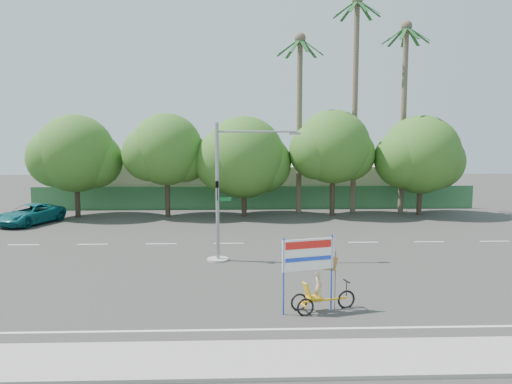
{
  "coord_description": "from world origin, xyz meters",
  "views": [
    {
      "loc": [
        -1.43,
        -20.98,
        6.39
      ],
      "look_at": [
        -0.55,
        4.14,
        3.5
      ],
      "focal_mm": 35.0,
      "sensor_mm": 36.0,
      "label": 1
    }
  ],
  "objects": [
    {
      "name": "tree_left",
      "position": [
        -7.05,
        18.0,
        5.06
      ],
      "size": [
        6.66,
        5.6,
        8.07
      ],
      "color": "#473828",
      "rests_on": "ground"
    },
    {
      "name": "tree_far_left",
      "position": [
        -14.05,
        18.0,
        4.76
      ],
      "size": [
        7.14,
        6.0,
        7.96
      ],
      "color": "#473828",
      "rests_on": "ground"
    },
    {
      "name": "tree_right",
      "position": [
        5.95,
        18.0,
        5.24
      ],
      "size": [
        6.9,
        5.8,
        8.36
      ],
      "color": "#473828",
      "rests_on": "ground"
    },
    {
      "name": "trike_billboard",
      "position": [
        1.32,
        -3.53,
        1.14
      ],
      "size": [
        2.81,
        1.1,
        2.84
      ],
      "rotation": [
        0.0,
        0.0,
        0.27
      ],
      "color": "black",
      "rests_on": "ground"
    },
    {
      "name": "tree_center",
      "position": [
        -1.05,
        18.0,
        4.47
      ],
      "size": [
        7.62,
        6.4,
        7.85
      ],
      "color": "#473828",
      "rests_on": "ground"
    },
    {
      "name": "tree_far_right",
      "position": [
        12.95,
        18.0,
        4.64
      ],
      "size": [
        7.38,
        6.2,
        7.94
      ],
      "color": "#473828",
      "rests_on": "ground"
    },
    {
      "name": "palm_tall",
      "position": [
        8.0,
        19.5,
        10.46
      ],
      "size": [
        3.73,
        3.79,
        17.45
      ],
      "color": "#70604C",
      "rests_on": "ground"
    },
    {
      "name": "sidewalk_near",
      "position": [
        0.0,
        -7.5,
        0.06
      ],
      "size": [
        50.0,
        2.4,
        0.12
      ],
      "primitive_type": "cube",
      "color": "gray",
      "rests_on": "ground"
    },
    {
      "name": "fence",
      "position": [
        0.0,
        21.5,
        1.0
      ],
      "size": [
        38.0,
        0.08,
        2.0
      ],
      "primitive_type": "cube",
      "color": "#336B3D",
      "rests_on": "ground"
    },
    {
      "name": "traffic_signal",
      "position": [
        -2.2,
        3.98,
        2.92
      ],
      "size": [
        4.72,
        1.1,
        7.0
      ],
      "color": "gray",
      "rests_on": "ground"
    },
    {
      "name": "palm_mid",
      "position": [
        12.0,
        19.5,
        9.4
      ],
      "size": [
        3.73,
        3.79,
        15.45
      ],
      "color": "#70604C",
      "rests_on": "ground"
    },
    {
      "name": "ground",
      "position": [
        0.0,
        0.0,
        0.0
      ],
      "size": [
        120.0,
        120.0,
        0.0
      ],
      "primitive_type": "plane",
      "color": "#33302D",
      "rests_on": "ground"
    },
    {
      "name": "building_right",
      "position": [
        8.0,
        26.0,
        1.8
      ],
      "size": [
        14.0,
        8.0,
        3.6
      ],
      "primitive_type": "cube",
      "color": "beige",
      "rests_on": "ground"
    },
    {
      "name": "palm_short",
      "position": [
        3.5,
        19.5,
        8.86
      ],
      "size": [
        3.73,
        3.79,
        14.45
      ],
      "color": "#70604C",
      "rests_on": "ground"
    },
    {
      "name": "pickup_truck",
      "position": [
        -16.39,
        14.93,
        0.72
      ],
      "size": [
        4.09,
        5.69,
        1.44
      ],
      "primitive_type": "imported",
      "rotation": [
        0.0,
        0.0,
        -0.37
      ],
      "color": "#0E5D65",
      "rests_on": "ground"
    },
    {
      "name": "building_left",
      "position": [
        -10.0,
        26.0,
        2.0
      ],
      "size": [
        12.0,
        8.0,
        4.0
      ],
      "primitive_type": "cube",
      "color": "beige",
      "rests_on": "ground"
    }
  ]
}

